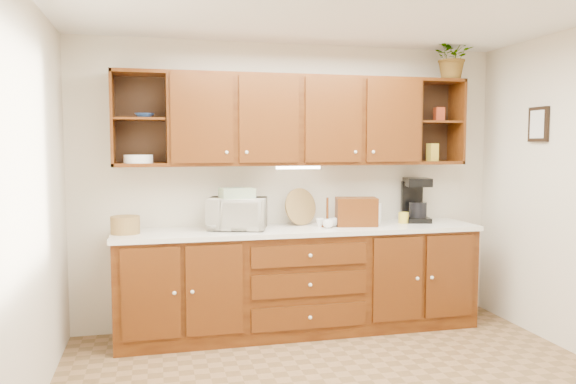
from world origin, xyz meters
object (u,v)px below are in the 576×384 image
bread_box (356,212)px  microwave (237,214)px  coffee_maker (416,201)px  potted_plant (453,57)px

bread_box → microwave: bearing=-170.1°
coffee_maker → potted_plant: (0.32, -0.07, 1.36)m
potted_plant → coffee_maker: bearing=167.9°
bread_box → coffee_maker: bearing=24.1°
microwave → coffee_maker: size_ratio=1.18×
coffee_maker → potted_plant: size_ratio=0.99×
microwave → potted_plant: potted_plant is taller
potted_plant → microwave: bearing=-178.7°
bread_box → potted_plant: 1.74m
microwave → bread_box: 1.09m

